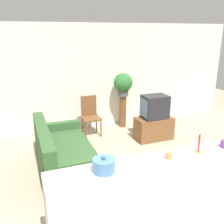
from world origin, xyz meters
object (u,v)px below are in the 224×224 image
at_px(couch, 63,155).
at_px(wooden_chair, 90,114).
at_px(decorative_bowl, 104,165).
at_px(television, 155,107).
at_px(potted_plant, 123,84).

bearing_deg(couch, wooden_chair, 57.36).
bearing_deg(wooden_chair, couch, -122.64).
height_order(couch, decorative_bowl, decorative_bowl).
distance_m(television, potted_plant, 1.16).
distance_m(potted_plant, decorative_bowl, 4.06).
height_order(wooden_chair, decorative_bowl, decorative_bowl).
height_order(potted_plant, decorative_bowl, potted_plant).
relative_size(wooden_chair, decorative_bowl, 3.92).
distance_m(television, wooden_chair, 1.60).
height_order(couch, wooden_chair, wooden_chair).
xyz_separation_m(couch, decorative_bowl, (0.13, -1.97, 0.82)).
xyz_separation_m(television, potted_plant, (-0.36, 1.04, 0.38)).
xyz_separation_m(couch, potted_plant, (1.92, 1.68, 0.90)).
height_order(television, potted_plant, potted_plant).
distance_m(television, decorative_bowl, 3.39).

